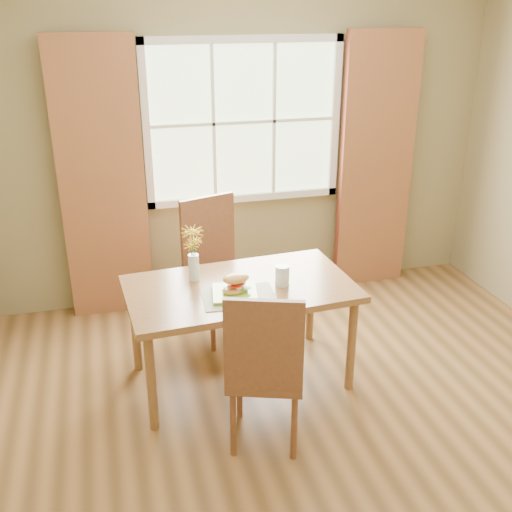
{
  "coord_description": "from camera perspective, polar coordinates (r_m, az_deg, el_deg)",
  "views": [
    {
      "loc": [
        -1.15,
        -2.84,
        2.41
      ],
      "look_at": [
        -0.26,
        0.49,
        0.93
      ],
      "focal_mm": 42.0,
      "sensor_mm": 36.0,
      "label": 1
    }
  ],
  "objects": [
    {
      "name": "curtain_left",
      "position": [
        4.8,
        -14.43,
        6.7
      ],
      "size": [
        0.65,
        0.08,
        2.2
      ],
      "primitive_type": "cube",
      "color": "maroon",
      "rests_on": "room"
    },
    {
      "name": "placemat",
      "position": [
        3.72,
        -1.66,
        -3.88
      ],
      "size": [
        0.47,
        0.36,
        0.01
      ],
      "primitive_type": "cube",
      "rotation": [
        0.0,
        0.0,
        -0.07
      ],
      "color": "beige",
      "rests_on": "dining_table"
    },
    {
      "name": "room",
      "position": [
        3.24,
        6.76,
        4.01
      ],
      "size": [
        4.24,
        3.84,
        2.74
      ],
      "color": "brown",
      "rests_on": "ground"
    },
    {
      "name": "window",
      "position": [
        4.93,
        -1.19,
        12.64
      ],
      "size": [
        1.62,
        0.06,
        1.32
      ],
      "color": "beige",
      "rests_on": "room"
    },
    {
      "name": "plate",
      "position": [
        3.73,
        -2.03,
        -3.66
      ],
      "size": [
        0.32,
        0.32,
        0.01
      ],
      "primitive_type": "cube",
      "rotation": [
        0.0,
        0.0,
        -0.17
      ],
      "color": "#7EC631",
      "rests_on": "placemat"
    },
    {
      "name": "curtain_right",
      "position": [
        5.32,
        11.35,
        8.57
      ],
      "size": [
        0.65,
        0.08,
        2.2
      ],
      "primitive_type": "cube",
      "color": "maroon",
      "rests_on": "room"
    },
    {
      "name": "dining_table",
      "position": [
        3.9,
        -1.52,
        -3.81
      ],
      "size": [
        1.5,
        0.91,
        0.71
      ],
      "rotation": [
        0.0,
        0.0,
        0.06
      ],
      "color": "brown",
      "rests_on": "room"
    },
    {
      "name": "chair_near",
      "position": [
        3.34,
        0.85,
        -10.4
      ],
      "size": [
        0.54,
        0.54,
        1.02
      ],
      "rotation": [
        0.0,
        0.0,
        -0.34
      ],
      "color": "brown",
      "rests_on": "room"
    },
    {
      "name": "flower_vase",
      "position": [
        3.87,
        -6.02,
        0.69
      ],
      "size": [
        0.15,
        0.15,
        0.37
      ],
      "color": "silver",
      "rests_on": "dining_table"
    },
    {
      "name": "chair_far",
      "position": [
        4.54,
        -3.95,
        -0.47
      ],
      "size": [
        0.56,
        0.56,
        1.07
      ],
      "rotation": [
        0.0,
        0.0,
        0.31
      ],
      "color": "brown",
      "rests_on": "room"
    },
    {
      "name": "croissant_sandwich",
      "position": [
        3.7,
        -1.94,
        -2.66
      ],
      "size": [
        0.19,
        0.15,
        0.13
      ],
      "rotation": [
        0.0,
        0.0,
        0.18
      ],
      "color": "gold",
      "rests_on": "plate"
    },
    {
      "name": "water_glass",
      "position": [
        3.85,
        2.51,
        -1.92
      ],
      "size": [
        0.09,
        0.09,
        0.14
      ],
      "color": "silver",
      "rests_on": "dining_table"
    }
  ]
}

